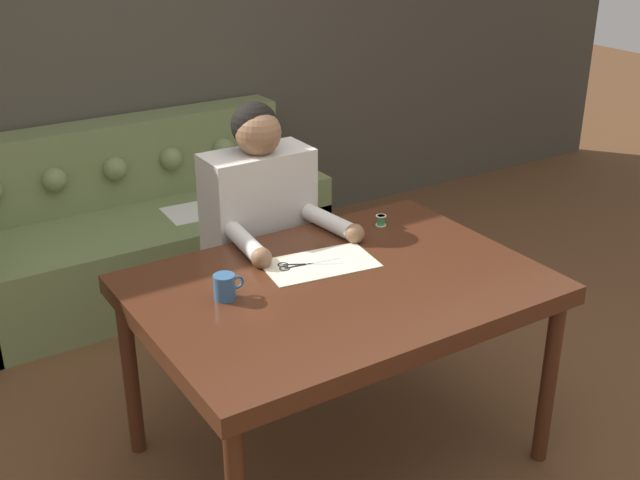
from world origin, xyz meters
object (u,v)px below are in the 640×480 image
(couch, at_px, (129,236))
(thread_spool, at_px, (381,220))
(dining_table, at_px, (339,298))
(mug, at_px, (225,287))
(scissors, at_px, (299,265))
(person, at_px, (261,246))

(couch, height_order, thread_spool, couch)
(dining_table, distance_m, mug, 0.43)
(dining_table, bearing_deg, thread_spool, 37.52)
(couch, xyz_separation_m, mug, (-0.24, -1.71, 0.50))
(dining_table, bearing_deg, couch, 95.33)
(scissors, xyz_separation_m, mug, (-0.35, -0.08, 0.04))
(scissors, distance_m, thread_spool, 0.51)
(scissors, bearing_deg, dining_table, -71.96)
(couch, distance_m, thread_spool, 1.66)
(dining_table, distance_m, scissors, 0.20)
(couch, relative_size, thread_spool, 45.05)
(mug, xyz_separation_m, thread_spool, (0.84, 0.23, -0.02))
(person, bearing_deg, scissors, -100.87)
(mug, bearing_deg, dining_table, -13.83)
(dining_table, distance_m, person, 0.66)
(scissors, height_order, thread_spool, thread_spool)
(dining_table, height_order, scissors, scissors)
(thread_spool, bearing_deg, mug, -164.53)
(thread_spool, bearing_deg, scissors, -163.14)
(couch, relative_size, mug, 17.94)
(thread_spool, bearing_deg, person, 141.06)
(dining_table, distance_m, thread_spool, 0.55)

